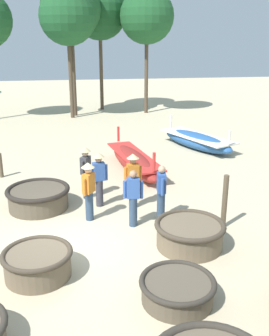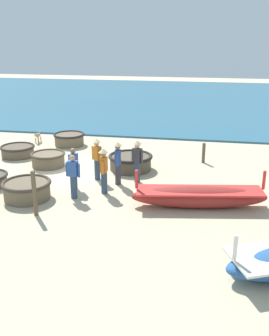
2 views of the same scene
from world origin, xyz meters
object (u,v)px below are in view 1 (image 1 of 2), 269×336
at_px(coracle_front_right, 38,262).
at_px(fisherman_standing_right, 86,169).
at_px(mooring_post_mid_beach, 225,202).
at_px(fisherman_with_hat, 99,176).
at_px(tree_right_mid, 100,12).
at_px(coracle_nearest, 177,289).
at_px(mooring_post_shoreline, 1,165).
at_px(fisherman_standing_left, 89,188).
at_px(tree_tall_back, 71,9).
at_px(coracle_far_right, 190,234).
at_px(tree_left_mid, 147,17).
at_px(coracle_tilted, 38,197).
at_px(fisherman_crouching, 161,191).
at_px(tree_rightmost, 68,17).
at_px(long_boat_green_hull, 197,140).
at_px(long_boat_ochre_hull, 134,161).
at_px(fisherman_by_coracle, 133,177).
at_px(fisherman_hauling, 133,197).

xyz_separation_m(coracle_front_right, fisherman_standing_right, (1.21, 4.15, 0.63)).
bearing_deg(mooring_post_mid_beach, fisherman_with_hat, 148.36).
bearing_deg(coracle_front_right, tree_right_mid, 81.49).
height_order(coracle_nearest, mooring_post_shoreline, mooring_post_shoreline).
relative_size(fisherman_standing_left, tree_tall_back, 0.20).
xyz_separation_m(coracle_far_right, tree_left_mid, (2.33, 17.79, 5.72)).
relative_size(coracle_tilted, tree_right_mid, 0.23).
bearing_deg(fisherman_crouching, coracle_far_right, -77.66).
bearing_deg(tree_rightmost, long_boat_green_hull, -56.09).
bearing_deg(coracle_far_right, fisherman_standing_left, 140.83).
xyz_separation_m(long_boat_ochre_hull, tree_left_mid, (2.74, 11.89, 5.70)).
relative_size(fisherman_with_hat, fisherman_by_coracle, 1.00).
xyz_separation_m(long_boat_green_hull, mooring_post_shoreline, (-8.23, -2.68, 0.10)).
bearing_deg(coracle_front_right, tree_rightmost, 86.95).
height_order(long_boat_ochre_hull, mooring_post_mid_beach, mooring_post_mid_beach).
relative_size(fisherman_by_coracle, mooring_post_shoreline, 1.86).
bearing_deg(fisherman_standing_left, fisherman_by_coracle, 25.77).
height_order(fisherman_by_coracle, tree_rightmost, tree_rightmost).
bearing_deg(fisherman_standing_right, tree_right_mid, 83.55).
bearing_deg(mooring_post_mid_beach, fisherman_standing_left, 163.72).
xyz_separation_m(long_boat_ochre_hull, fisherman_standing_left, (-1.89, -4.02, 0.59)).
distance_m(coracle_front_right, long_boat_ochre_hull, 7.28).
distance_m(mooring_post_mid_beach, tree_tall_back, 18.01).
bearing_deg(fisherman_standing_left, tree_tall_back, 90.34).
relative_size(fisherman_standing_right, fisherman_standing_left, 1.00).
xyz_separation_m(coracle_far_right, fisherman_by_coracle, (-0.98, 2.51, 0.61)).
distance_m(coracle_nearest, fisherman_crouching, 3.63).
bearing_deg(coracle_tilted, coracle_front_right, -86.37).
bearing_deg(fisherman_standing_left, tree_left_mid, 73.79).
bearing_deg(coracle_nearest, tree_left_mid, 80.92).
xyz_separation_m(coracle_nearest, mooring_post_shoreline, (-4.45, 7.89, 0.19)).
distance_m(fisherman_standing_right, fisherman_crouching, 2.72).
bearing_deg(fisherman_by_coracle, long_boat_ochre_hull, 80.37).
bearing_deg(fisherman_standing_left, fisherman_with_hat, 69.22).
bearing_deg(mooring_post_mid_beach, long_boat_green_hull, 77.25).
bearing_deg(mooring_post_mid_beach, long_boat_ochre_hull, 107.64).
bearing_deg(tree_rightmost, coracle_far_right, -81.26).
distance_m(fisherman_with_hat, fisherman_standing_left, 0.98).
xyz_separation_m(fisherman_standing_right, tree_tall_back, (-0.08, 14.08, 5.51)).
bearing_deg(fisherman_standing_right, tree_tall_back, 90.33).
relative_size(coracle_front_right, fisherman_hauling, 0.95).
height_order(fisherman_by_coracle, mooring_post_shoreline, fisherman_by_coracle).
xyz_separation_m(coracle_tilted, long_boat_ochre_hull, (3.34, 2.98, 0.02)).
relative_size(coracle_front_right, fisherman_standing_right, 0.90).
relative_size(tree_right_mid, tree_rightmost, 1.07).
bearing_deg(long_boat_green_hull, coracle_nearest, -109.66).
xyz_separation_m(coracle_nearest, fisherman_with_hat, (-1.12, 4.76, 0.70)).
relative_size(fisherman_crouching, mooring_post_mid_beach, 1.07).
xyz_separation_m(coracle_tilted, mooring_post_shoreline, (-1.53, 3.01, 0.10)).
bearing_deg(fisherman_with_hat, tree_right_mid, 85.02).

